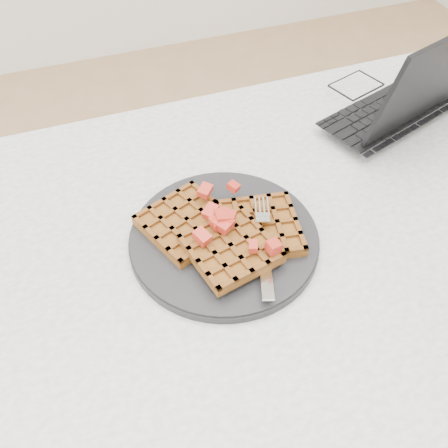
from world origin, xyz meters
name	(u,v)px	position (x,y,z in m)	size (l,w,h in m)	color
ground	(250,431)	(0.00, 0.00, 0.00)	(4.00, 4.00, 0.00)	tan
table	(265,290)	(0.00, 0.00, 0.64)	(1.20, 0.80, 0.75)	silver
plate	(224,239)	(-0.06, 0.03, 0.76)	(0.28, 0.28, 0.02)	black
waffles	(225,232)	(-0.06, 0.02, 0.78)	(0.24, 0.21, 0.03)	brown
strawberry_pile	(224,217)	(-0.06, 0.03, 0.80)	(0.15, 0.15, 0.02)	#9B0E04
fork	(263,244)	(-0.02, -0.01, 0.77)	(0.02, 0.18, 0.02)	silver
laptop	(389,97)	(0.34, 0.23, 0.79)	(0.35, 0.30, 0.21)	black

